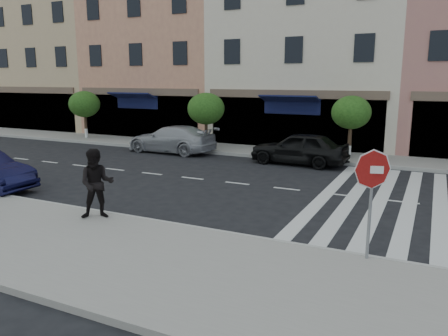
{
  "coord_description": "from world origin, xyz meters",
  "views": [
    {
      "loc": [
        6.73,
        -11.03,
        3.99
      ],
      "look_at": [
        1.22,
        0.3,
        1.4
      ],
      "focal_mm": 35.0,
      "sensor_mm": 36.0,
      "label": 1
    }
  ],
  "objects_px": {
    "stop_sign": "(372,180)",
    "car_far_left": "(171,139)",
    "car_far_mid": "(299,148)",
    "walker": "(97,184)"
  },
  "relations": [
    {
      "from": "stop_sign",
      "to": "car_far_left",
      "type": "bearing_deg",
      "value": 121.85
    },
    {
      "from": "stop_sign",
      "to": "car_far_mid",
      "type": "height_order",
      "value": "stop_sign"
    },
    {
      "from": "stop_sign",
      "to": "walker",
      "type": "distance_m",
      "value": 7.27
    },
    {
      "from": "walker",
      "to": "car_far_mid",
      "type": "bearing_deg",
      "value": 40.07
    },
    {
      "from": "stop_sign",
      "to": "car_far_left",
      "type": "xyz_separation_m",
      "value": [
        -11.84,
        10.7,
        -1.17
      ]
    },
    {
      "from": "walker",
      "to": "car_far_left",
      "type": "distance_m",
      "value": 11.97
    },
    {
      "from": "car_far_left",
      "to": "car_far_mid",
      "type": "relative_size",
      "value": 1.12
    },
    {
      "from": "car_far_mid",
      "to": "walker",
      "type": "bearing_deg",
      "value": -10.71
    },
    {
      "from": "car_far_left",
      "to": "stop_sign",
      "type": "bearing_deg",
      "value": 50.42
    },
    {
      "from": "walker",
      "to": "car_far_mid",
      "type": "xyz_separation_m",
      "value": [
        2.63,
        10.78,
        -0.36
      ]
    }
  ]
}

